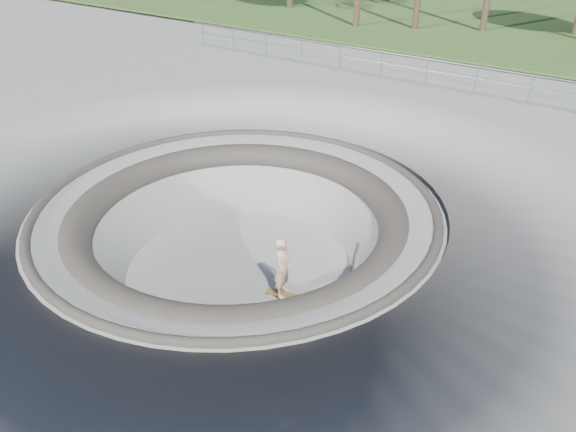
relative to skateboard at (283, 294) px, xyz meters
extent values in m
plane|color=gray|center=(-1.69, 0.38, 1.83)|extent=(180.00, 180.00, 0.00)
torus|color=gray|center=(-1.69, 0.38, -0.17)|extent=(14.00, 14.00, 4.00)
cylinder|color=gray|center=(-1.69, 0.38, -0.12)|extent=(6.60, 6.60, 0.10)
torus|color=#474239|center=(-1.69, 0.38, 1.81)|extent=(10.24, 10.24, 0.24)
torus|color=#474239|center=(-1.69, 0.38, 1.38)|extent=(8.91, 8.91, 0.81)
cube|color=#395220|center=(-1.69, 34.38, 2.05)|extent=(180.00, 36.00, 0.12)
ellipsoid|color=brown|center=(-23.69, 55.38, -4.61)|extent=(50.40, 36.00, 23.40)
cylinder|color=gray|center=(-1.69, 12.38, 3.00)|extent=(25.00, 0.05, 0.05)
cylinder|color=gray|center=(-1.69, 12.38, 2.55)|extent=(25.00, 0.05, 0.05)
cube|color=olive|center=(0.00, 0.00, 0.01)|extent=(0.89, 0.45, 0.02)
cylinder|color=#B8B7BC|center=(0.00, 0.00, -0.03)|extent=(0.08, 0.18, 0.04)
cylinder|color=#B8B7BC|center=(0.00, 0.00, -0.03)|extent=(0.08, 0.18, 0.04)
cylinder|color=beige|center=(0.00, 0.00, -0.04)|extent=(0.07, 0.05, 0.07)
cylinder|color=beige|center=(0.00, 0.00, -0.04)|extent=(0.07, 0.05, 0.07)
cylinder|color=beige|center=(0.00, 0.00, -0.04)|extent=(0.07, 0.05, 0.07)
cylinder|color=beige|center=(0.00, 0.00, -0.04)|extent=(0.07, 0.05, 0.07)
imported|color=beige|center=(0.00, 0.00, 0.83)|extent=(0.53, 0.68, 1.63)
camera|label=1|loc=(6.46, -9.09, 8.74)|focal=35.00mm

